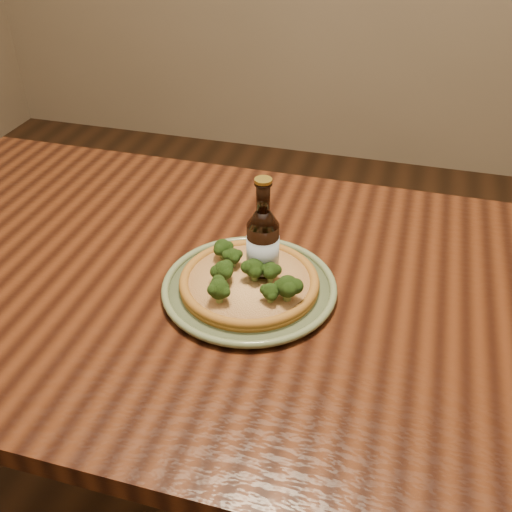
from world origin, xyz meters
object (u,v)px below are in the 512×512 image
(plate, at_px, (249,287))
(beer_bottle, at_px, (263,246))
(pizza, at_px, (250,280))
(table, at_px, (226,316))

(plate, xyz_separation_m, beer_bottle, (0.02, 0.04, 0.07))
(plate, bearing_deg, beer_bottle, 67.44)
(pizza, height_order, beer_bottle, beer_bottle)
(table, relative_size, pizza, 6.27)
(table, height_order, beer_bottle, beer_bottle)
(table, relative_size, beer_bottle, 7.37)
(beer_bottle, bearing_deg, table, -155.65)
(table, distance_m, plate, 0.12)
(plate, bearing_deg, table, 155.70)
(pizza, relative_size, beer_bottle, 1.18)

